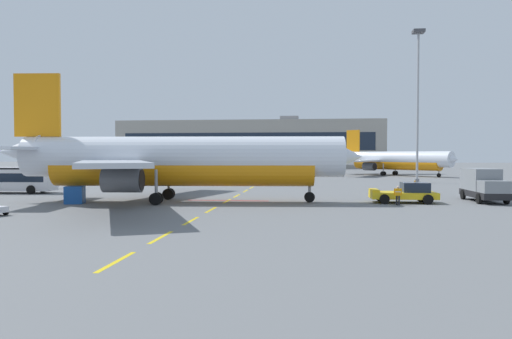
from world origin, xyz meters
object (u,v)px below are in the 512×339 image
at_px(ground_crew_worker, 398,194).
at_px(uld_cargo_container, 75,195).
at_px(airliner_mid_left, 394,160).
at_px(apron_shuttle_bus, 3,178).
at_px(catering_truck, 483,184).
at_px(pushback_tug, 406,193).
at_px(airliner_foreground, 177,160).
at_px(apron_light_mast_far, 418,88).

bearing_deg(ground_crew_worker, uld_cargo_container, -176.17).
bearing_deg(uld_cargo_container, airliner_mid_left, 58.28).
xyz_separation_m(apron_shuttle_bus, catering_truck, (52.15, -3.94, -0.10)).
relative_size(pushback_tug, apron_shuttle_bus, 0.50).
xyz_separation_m(airliner_mid_left, catering_truck, (-0.73, -55.99, -1.59)).
relative_size(airliner_foreground, pushback_tug, 5.76).
xyz_separation_m(ground_crew_worker, uld_cargo_container, (-29.21, -1.96, -0.18)).
bearing_deg(catering_truck, pushback_tug, -164.07).
bearing_deg(ground_crew_worker, pushback_tug, 65.36).
xyz_separation_m(apron_shuttle_bus, apron_light_mast_far, (52.45, 27.22, 13.35)).
height_order(apron_shuttle_bus, apron_light_mast_far, apron_light_mast_far).
bearing_deg(airliner_mid_left, catering_truck, -90.75).
height_order(airliner_mid_left, uld_cargo_container, airliner_mid_left).
bearing_deg(apron_shuttle_bus, pushback_tug, -7.82).
bearing_deg(pushback_tug, apron_light_mast_far, 76.66).
distance_m(apron_shuttle_bus, ground_crew_worker, 44.28).
relative_size(airliner_mid_left, apron_light_mast_far, 1.00).
xyz_separation_m(apron_shuttle_bus, ground_crew_worker, (43.44, -8.51, -0.77)).
relative_size(apron_shuttle_bus, ground_crew_worker, 7.07).
height_order(airliner_mid_left, apron_shuttle_bus, airliner_mid_left).
bearing_deg(ground_crew_worker, apron_shuttle_bus, 168.92).
xyz_separation_m(catering_truck, uld_cargo_container, (-37.91, -6.52, -0.85)).
relative_size(pushback_tug, ground_crew_worker, 3.51).
height_order(pushback_tug, apron_shuttle_bus, apron_shuttle_bus).
height_order(airliner_foreground, airliner_mid_left, airliner_foreground).
relative_size(ground_crew_worker, apron_light_mast_far, 0.07).
distance_m(airliner_mid_left, ground_crew_worker, 61.33).
bearing_deg(airliner_foreground, catering_truck, 7.75).
height_order(airliner_foreground, catering_truck, airliner_foreground).
bearing_deg(airliner_foreground, uld_cargo_container, -163.92).
distance_m(airliner_foreground, catering_truck, 29.31).
height_order(pushback_tug, catering_truck, catering_truck).
bearing_deg(ground_crew_worker, catering_truck, 27.66).
distance_m(airliner_foreground, ground_crew_worker, 20.47).
xyz_separation_m(airliner_mid_left, uld_cargo_container, (-38.64, -62.51, -2.43)).
relative_size(airliner_mid_left, ground_crew_worker, 14.05).
relative_size(airliner_mid_left, catering_truck, 3.44).
height_order(pushback_tug, apron_light_mast_far, apron_light_mast_far).
bearing_deg(airliner_mid_left, apron_shuttle_bus, -135.45).
bearing_deg(ground_crew_worker, airliner_foreground, 178.23).
distance_m(catering_truck, apron_light_mast_far, 33.94).
distance_m(airliner_mid_left, catering_truck, 56.02).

